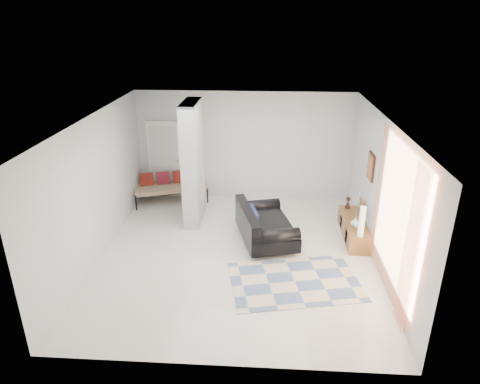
{
  "coord_description": "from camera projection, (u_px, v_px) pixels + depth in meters",
  "views": [
    {
      "loc": [
        0.57,
        -7.55,
        4.56
      ],
      "look_at": [
        0.04,
        0.6,
        1.13
      ],
      "focal_mm": 32.0,
      "sensor_mm": 36.0,
      "label": 1
    }
  ],
  "objects": [
    {
      "name": "floor",
      "position": [
        236.0,
        254.0,
        8.75
      ],
      "size": [
        6.0,
        6.0,
        0.0
      ],
      "primitive_type": "plane",
      "color": "white",
      "rests_on": "ground"
    },
    {
      "name": "bronze_figurine",
      "position": [
        348.0,
        203.0,
        9.82
      ],
      "size": [
        0.15,
        0.15,
        0.27
      ],
      "primitive_type": null,
      "rotation": [
        0.0,
        0.0,
        0.14
      ],
      "color": "#311D15",
      "rests_on": "media_console"
    },
    {
      "name": "ceiling",
      "position": [
        236.0,
        119.0,
        7.66
      ],
      "size": [
        6.0,
        6.0,
        0.0
      ],
      "primitive_type": "plane",
      "rotation": [
        3.14,
        0.0,
        0.0
      ],
      "color": "white",
      "rests_on": "wall_back"
    },
    {
      "name": "hallway_door",
      "position": [
        164.0,
        159.0,
        11.2
      ],
      "size": [
        0.85,
        0.06,
        2.04
      ],
      "primitive_type": "cube",
      "color": "white",
      "rests_on": "floor"
    },
    {
      "name": "partition_column",
      "position": [
        193.0,
        163.0,
        9.74
      ],
      "size": [
        0.35,
        1.2,
        2.8
      ],
      "primitive_type": "cube",
      "color": "#AEB4B5",
      "rests_on": "floor"
    },
    {
      "name": "daybed",
      "position": [
        169.0,
        186.0,
        11.11
      ],
      "size": [
        1.99,
        1.31,
        0.77
      ],
      "rotation": [
        0.0,
        0.0,
        0.32
      ],
      "color": "black",
      "rests_on": "floor"
    },
    {
      "name": "wall_art",
      "position": [
        371.0,
        166.0,
        8.78
      ],
      "size": [
        0.04,
        0.45,
        0.55
      ],
      "primitive_type": "cube",
      "color": "#3A1B0F",
      "rests_on": "wall_right"
    },
    {
      "name": "area_rug",
      "position": [
        295.0,
        281.0,
        7.85
      ],
      "size": [
        2.59,
        1.99,
        0.01
      ],
      "primitive_type": "cube",
      "rotation": [
        0.0,
        0.0,
        0.2
      ],
      "color": "beige",
      "rests_on": "floor"
    },
    {
      "name": "wall_right",
      "position": [
        381.0,
        195.0,
        8.04
      ],
      "size": [
        0.0,
        6.0,
        6.0
      ],
      "primitive_type": "plane",
      "rotation": [
        1.57,
        0.0,
        -1.57
      ],
      "color": "silver",
      "rests_on": "ground"
    },
    {
      "name": "curtain",
      "position": [
        394.0,
        219.0,
        6.97
      ],
      "size": [
        0.0,
        2.55,
        2.55
      ],
      "primitive_type": "plane",
      "rotation": [
        1.57,
        0.0,
        1.57
      ],
      "color": "#FF7843",
      "rests_on": "wall_right"
    },
    {
      "name": "wall_back",
      "position": [
        244.0,
        146.0,
        10.97
      ],
      "size": [
        6.0,
        0.0,
        6.0
      ],
      "primitive_type": "plane",
      "rotation": [
        1.57,
        0.0,
        0.0
      ],
      "color": "silver",
      "rests_on": "ground"
    },
    {
      "name": "loveseat",
      "position": [
        263.0,
        226.0,
        9.16
      ],
      "size": [
        1.43,
        1.95,
        0.76
      ],
      "rotation": [
        0.0,
        0.0,
        0.26
      ],
      "color": "silver",
      "rests_on": "floor"
    },
    {
      "name": "wall_front",
      "position": [
        219.0,
        282.0,
        5.45
      ],
      "size": [
        6.0,
        0.0,
        6.0
      ],
      "primitive_type": "plane",
      "rotation": [
        -1.57,
        0.0,
        0.0
      ],
      "color": "silver",
      "rests_on": "ground"
    },
    {
      "name": "vase",
      "position": [
        355.0,
        222.0,
        8.97
      ],
      "size": [
        0.22,
        0.22,
        0.21
      ],
      "primitive_type": "imported",
      "rotation": [
        0.0,
        0.0,
        0.09
      ],
      "color": "white",
      "rests_on": "media_console"
    },
    {
      "name": "wall_left",
      "position": [
        96.0,
        188.0,
        8.37
      ],
      "size": [
        0.0,
        6.0,
        6.0
      ],
      "primitive_type": "plane",
      "rotation": [
        1.57,
        0.0,
        1.57
      ],
      "color": "silver",
      "rests_on": "ground"
    },
    {
      "name": "cylinder_lamp",
      "position": [
        362.0,
        222.0,
        8.51
      ],
      "size": [
        0.12,
        0.12,
        0.65
      ],
      "primitive_type": "cylinder",
      "color": "white",
      "rests_on": "media_console"
    },
    {
      "name": "media_console",
      "position": [
        354.0,
        229.0,
        9.35
      ],
      "size": [
        0.45,
        1.62,
        0.8
      ],
      "color": "brown",
      "rests_on": "floor"
    }
  ]
}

